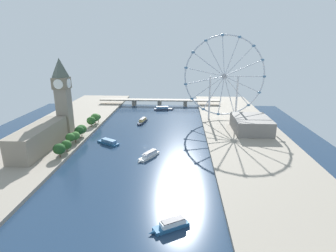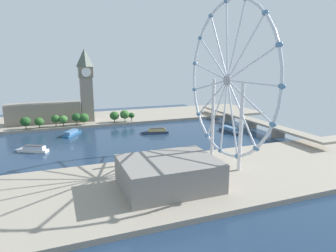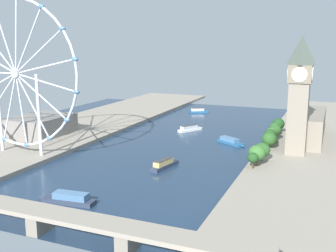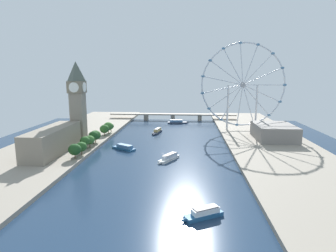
{
  "view_description": "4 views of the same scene",
  "coord_description": "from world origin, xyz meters",
  "px_view_note": "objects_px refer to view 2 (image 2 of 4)",
  "views": [
    {
      "loc": [
        37.95,
        -261.74,
        101.1
      ],
      "look_at": [
        21.63,
        49.81,
        6.18
      ],
      "focal_mm": 29.03,
      "sensor_mm": 36.0,
      "label": 1
    },
    {
      "loc": [
        264.77,
        -10.97,
        73.24
      ],
      "look_at": [
        4.19,
        89.4,
        11.32
      ],
      "focal_mm": 31.61,
      "sensor_mm": 36.0,
      "label": 2
    },
    {
      "loc": [
        -114.8,
        319.3,
        81.71
      ],
      "look_at": [
        11.48,
        15.41,
        13.38
      ],
      "focal_mm": 43.12,
      "sensor_mm": 36.0,
      "label": 3
    },
    {
      "loc": [
        23.97,
        -270.8,
        74.03
      ],
      "look_at": [
        0.2,
        73.82,
        11.18
      ],
      "focal_mm": 30.77,
      "sensor_mm": 36.0,
      "label": 4
    }
  ],
  "objects_px": {
    "tour_boat_2": "(33,149)",
    "tour_boat_4": "(156,131)",
    "clock_tower": "(86,84)",
    "parliament_block": "(44,113)",
    "river_bridge": "(251,121)",
    "ferris_wheel": "(228,81)",
    "tour_boat_1": "(230,130)",
    "riverside_hall": "(169,173)",
    "tour_boat_3": "(72,133)"
  },
  "relations": [
    {
      "from": "ferris_wheel",
      "to": "river_bridge",
      "type": "xyz_separation_m",
      "value": [
        -92.61,
        90.85,
        -51.37
      ]
    },
    {
      "from": "tour_boat_4",
      "to": "riverside_hall",
      "type": "bearing_deg",
      "value": 85.41
    },
    {
      "from": "parliament_block",
      "to": "tour_boat_2",
      "type": "height_order",
      "value": "parliament_block"
    },
    {
      "from": "ferris_wheel",
      "to": "tour_boat_1",
      "type": "xyz_separation_m",
      "value": [
        -84.31,
        59.13,
        -57.17
      ]
    },
    {
      "from": "tour_boat_3",
      "to": "ferris_wheel",
      "type": "bearing_deg",
      "value": -111.6
    },
    {
      "from": "clock_tower",
      "to": "parliament_block",
      "type": "xyz_separation_m",
      "value": [
        -6.19,
        -47.93,
        -32.12
      ]
    },
    {
      "from": "parliament_block",
      "to": "tour_boat_3",
      "type": "bearing_deg",
      "value": 23.68
    },
    {
      "from": "tour_boat_1",
      "to": "tour_boat_2",
      "type": "distance_m",
      "value": 188.23
    },
    {
      "from": "parliament_block",
      "to": "ferris_wheel",
      "type": "xyz_separation_m",
      "value": [
        190.69,
        121.83,
        45.16
      ]
    },
    {
      "from": "ferris_wheel",
      "to": "tour_boat_1",
      "type": "distance_m",
      "value": 117.78
    },
    {
      "from": "tour_boat_1",
      "to": "tour_boat_4",
      "type": "distance_m",
      "value": 77.73
    },
    {
      "from": "tour_boat_1",
      "to": "tour_boat_3",
      "type": "bearing_deg",
      "value": -112.3
    },
    {
      "from": "riverside_hall",
      "to": "river_bridge",
      "type": "relative_size",
      "value": 0.26
    },
    {
      "from": "ferris_wheel",
      "to": "river_bridge",
      "type": "distance_m",
      "value": 139.54
    },
    {
      "from": "ferris_wheel",
      "to": "tour_boat_4",
      "type": "distance_m",
      "value": 122.0
    },
    {
      "from": "parliament_block",
      "to": "tour_boat_1",
      "type": "height_order",
      "value": "parliament_block"
    },
    {
      "from": "clock_tower",
      "to": "tour_boat_4",
      "type": "relative_size",
      "value": 2.76
    },
    {
      "from": "riverside_hall",
      "to": "tour_boat_3",
      "type": "xyz_separation_m",
      "value": [
        -157.61,
        -43.38,
        -9.04
      ]
    },
    {
      "from": "parliament_block",
      "to": "river_bridge",
      "type": "bearing_deg",
      "value": 65.24
    },
    {
      "from": "tour_boat_3",
      "to": "tour_boat_4",
      "type": "distance_m",
      "value": 84.2
    },
    {
      "from": "parliament_block",
      "to": "river_bridge",
      "type": "distance_m",
      "value": 234.29
    },
    {
      "from": "tour_boat_2",
      "to": "tour_boat_3",
      "type": "bearing_deg",
      "value": -95.6
    },
    {
      "from": "tour_boat_3",
      "to": "clock_tower",
      "type": "bearing_deg",
      "value": 9.88
    },
    {
      "from": "clock_tower",
      "to": "tour_boat_3",
      "type": "height_order",
      "value": "clock_tower"
    },
    {
      "from": "ferris_wheel",
      "to": "tour_boat_2",
      "type": "relative_size",
      "value": 3.98
    },
    {
      "from": "river_bridge",
      "to": "tour_boat_2",
      "type": "relative_size",
      "value": 7.33
    },
    {
      "from": "riverside_hall",
      "to": "tour_boat_1",
      "type": "distance_m",
      "value": 157.31
    },
    {
      "from": "clock_tower",
      "to": "riverside_hall",
      "type": "bearing_deg",
      "value": 5.81
    },
    {
      "from": "river_bridge",
      "to": "tour_boat_3",
      "type": "xyz_separation_m",
      "value": [
        -38.74,
        -186.67,
        -6.06
      ]
    },
    {
      "from": "riverside_hall",
      "to": "tour_boat_1",
      "type": "xyz_separation_m",
      "value": [
        -110.56,
        111.57,
        -8.77
      ]
    },
    {
      "from": "riverside_hall",
      "to": "river_bridge",
      "type": "bearing_deg",
      "value": 129.68
    },
    {
      "from": "river_bridge",
      "to": "tour_boat_1",
      "type": "relative_size",
      "value": 6.01
    },
    {
      "from": "ferris_wheel",
      "to": "tour_boat_4",
      "type": "relative_size",
      "value": 3.63
    },
    {
      "from": "clock_tower",
      "to": "tour_boat_4",
      "type": "height_order",
      "value": "clock_tower"
    },
    {
      "from": "clock_tower",
      "to": "parliament_block",
      "type": "relative_size",
      "value": 1.05
    },
    {
      "from": "ferris_wheel",
      "to": "tour_boat_2",
      "type": "xyz_separation_m",
      "value": [
        -84.32,
        -129.11,
        -57.21
      ]
    },
    {
      "from": "river_bridge",
      "to": "tour_boat_3",
      "type": "bearing_deg",
      "value": -101.73
    },
    {
      "from": "ferris_wheel",
      "to": "riverside_hall",
      "type": "bearing_deg",
      "value": -63.41
    },
    {
      "from": "parliament_block",
      "to": "tour_boat_3",
      "type": "height_order",
      "value": "parliament_block"
    },
    {
      "from": "river_bridge",
      "to": "parliament_block",
      "type": "bearing_deg",
      "value": -114.76
    },
    {
      "from": "ferris_wheel",
      "to": "tour_boat_4",
      "type": "xyz_separation_m",
      "value": [
        -106.74,
        -15.29,
        -57.05
      ]
    },
    {
      "from": "tour_boat_2",
      "to": "tour_boat_4",
      "type": "xyz_separation_m",
      "value": [
        -22.43,
        113.81,
        0.16
      ]
    },
    {
      "from": "river_bridge",
      "to": "tour_boat_4",
      "type": "height_order",
      "value": "river_bridge"
    },
    {
      "from": "tour_boat_2",
      "to": "clock_tower",
      "type": "bearing_deg",
      "value": -89.17
    },
    {
      "from": "clock_tower",
      "to": "river_bridge",
      "type": "height_order",
      "value": "clock_tower"
    },
    {
      "from": "clock_tower",
      "to": "tour_boat_2",
      "type": "bearing_deg",
      "value": -28.86
    },
    {
      "from": "parliament_block",
      "to": "clock_tower",
      "type": "bearing_deg",
      "value": 82.64
    },
    {
      "from": "tour_boat_2",
      "to": "tour_boat_1",
      "type": "bearing_deg",
      "value": -150.31
    },
    {
      "from": "ferris_wheel",
      "to": "tour_boat_1",
      "type": "height_order",
      "value": "ferris_wheel"
    },
    {
      "from": "clock_tower",
      "to": "tour_boat_2",
      "type": "distance_m",
      "value": 122.62
    }
  ]
}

